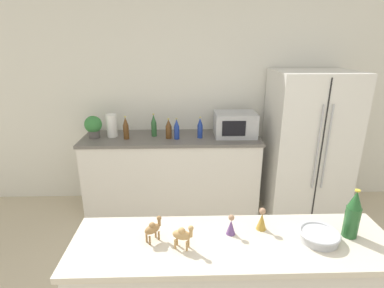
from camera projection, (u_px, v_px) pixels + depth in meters
wall_back at (208, 102)px, 3.74m from camera, size 8.00×0.06×2.55m
back_counter at (172, 173)px, 3.68m from camera, size 2.08×0.63×0.93m
refrigerator at (307, 144)px, 3.53m from camera, size 0.90×0.74×1.69m
potted_plant at (93, 126)px, 3.45m from camera, size 0.20×0.20×0.26m
paper_towel_roll at (112, 126)px, 3.49m from camera, size 0.12×0.12×0.27m
microwave at (235, 124)px, 3.52m from camera, size 0.48×0.37×0.28m
back_bottle_0 at (154, 126)px, 3.51m from camera, size 0.06×0.06×0.27m
back_bottle_1 at (200, 128)px, 3.45m from camera, size 0.06×0.06×0.25m
back_bottle_2 at (169, 129)px, 3.43m from camera, size 0.07×0.07×0.23m
back_bottle_3 at (126, 128)px, 3.40m from camera, size 0.06×0.06×0.27m
back_bottle_4 at (177, 129)px, 3.41m from camera, size 0.06×0.06×0.24m
wine_bottle at (353, 214)px, 1.65m from camera, size 0.08×0.08×0.29m
fruit_bowl at (319, 236)px, 1.64m from camera, size 0.22×0.22×0.06m
camel_figurine at (183, 234)px, 1.56m from camera, size 0.12×0.08×0.14m
camel_figurine_second at (153, 228)px, 1.62m from camera, size 0.10×0.10×0.14m
wise_man_figurine_crimson at (231, 226)px, 1.69m from camera, size 0.05×0.05×0.12m
wise_man_figurine_purple at (262, 220)px, 1.73m from camera, size 0.06×0.06×0.14m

